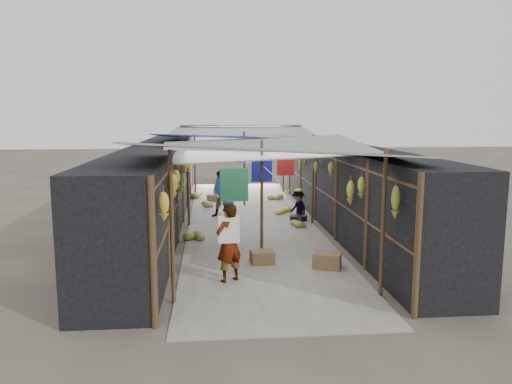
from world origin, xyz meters
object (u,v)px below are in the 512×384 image
object	(u,v)px
crate_near	(262,257)
black_basin	(298,218)
shopper_blue	(222,194)
vendor_seated	(298,208)
vendor_elderly	(229,243)

from	to	relation	value
crate_near	black_basin	xyz separation A→B (m)	(1.54, 4.31, -0.07)
shopper_blue	vendor_seated	world-z (taller)	shopper_blue
crate_near	vendor_seated	bearing A→B (deg)	62.73
crate_near	vendor_seated	xyz separation A→B (m)	(1.41, 3.64, 0.37)
black_basin	shopper_blue	distance (m)	2.46
crate_near	black_basin	world-z (taller)	crate_near
crate_near	vendor_elderly	distance (m)	1.45
black_basin	shopper_blue	world-z (taller)	shopper_blue
crate_near	vendor_elderly	size ratio (longest dim) A/B	0.32
vendor_seated	black_basin	bearing A→B (deg)	144.72
vendor_seated	shopper_blue	bearing A→B (deg)	-147.23
crate_near	vendor_seated	distance (m)	3.92
vendor_elderly	vendor_seated	world-z (taller)	vendor_elderly
crate_near	shopper_blue	bearing A→B (deg)	92.22
vendor_elderly	vendor_seated	distance (m)	5.20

